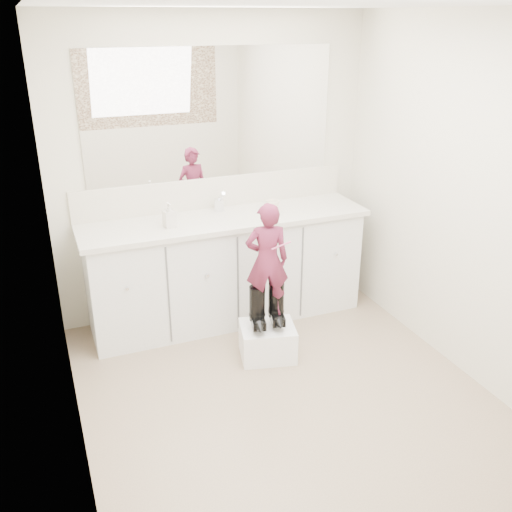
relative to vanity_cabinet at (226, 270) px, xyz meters
name	(u,v)px	position (x,y,z in m)	size (l,w,h in m)	color
floor	(288,399)	(0.00, -1.23, -0.42)	(3.00, 3.00, 0.00)	#7E6552
ceiling	(299,4)	(0.00, -1.23, 1.97)	(3.00, 3.00, 0.00)	white
wall_back	(213,170)	(0.00, 0.27, 0.77)	(2.60, 2.60, 0.00)	beige
wall_front	(473,365)	(0.00, -2.73, 0.77)	(2.60, 2.60, 0.00)	beige
wall_left	(59,263)	(-1.30, -1.23, 0.78)	(3.00, 3.00, 0.00)	beige
wall_right	(471,204)	(1.30, -1.23, 0.78)	(3.00, 3.00, 0.00)	beige
vanity_cabinet	(226,270)	(0.00, 0.00, 0.00)	(2.20, 0.55, 0.85)	silver
countertop	(226,219)	(0.00, -0.01, 0.45)	(2.28, 0.58, 0.04)	beige
backsplash	(214,192)	(0.00, 0.26, 0.59)	(2.28, 0.03, 0.25)	beige
mirror	(212,114)	(0.00, 0.26, 1.22)	(2.00, 0.02, 1.00)	white
dot_panel	(492,247)	(0.00, -2.71, 1.22)	(2.00, 0.01, 1.20)	#472819
faucet	(219,205)	(0.00, 0.15, 0.52)	(0.08, 0.08, 0.10)	silver
cup	(273,206)	(0.39, -0.04, 0.51)	(0.10, 0.10, 0.10)	beige
soap_bottle	(169,215)	(-0.46, -0.07, 0.56)	(0.08, 0.09, 0.19)	beige
step_stool	(267,341)	(0.08, -0.69, -0.30)	(0.39, 0.33, 0.25)	white
boot_left	(257,307)	(0.00, -0.67, -0.01)	(0.12, 0.22, 0.33)	black
boot_right	(276,304)	(0.15, -0.67, -0.01)	(0.12, 0.22, 0.33)	black
toddler	(267,260)	(0.08, -0.67, 0.34)	(0.31, 0.20, 0.84)	#9F3159
toothbrush	(281,246)	(0.15, -0.75, 0.48)	(0.01, 0.01, 0.14)	#D55284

